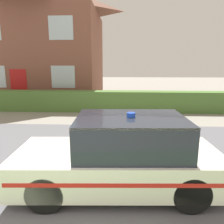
# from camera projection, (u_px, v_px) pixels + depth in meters

# --- Properties ---
(road_strip) EXTENTS (28.00, 5.86, 0.01)m
(road_strip) POSITION_uv_depth(u_px,v_px,m) (92.00, 155.00, 5.88)
(road_strip) COLOR #5B5B60
(road_strip) RESTS_ON ground
(garden_hedge) EXTENTS (15.20, 0.83, 1.05)m
(garden_hedge) POSITION_uv_depth(u_px,v_px,m) (121.00, 101.00, 11.25)
(garden_hedge) COLOR #4C7233
(garden_hedge) RESTS_ON ground
(police_car) EXTENTS (3.92, 1.77, 1.52)m
(police_car) POSITION_uv_depth(u_px,v_px,m) (122.00, 156.00, 4.15)
(police_car) COLOR black
(police_car) RESTS_ON road_strip
(house_left) EXTENTS (8.00, 7.04, 8.05)m
(house_left) POSITION_uv_depth(u_px,v_px,m) (45.00, 40.00, 15.70)
(house_left) COLOR brown
(house_left) RESTS_ON ground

